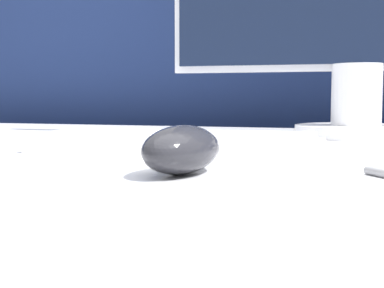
% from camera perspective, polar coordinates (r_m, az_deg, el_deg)
% --- Properties ---
extents(partition_panel, '(5.00, 0.03, 1.09)m').
position_cam_1_polar(partition_panel, '(1.36, 10.59, -6.43)').
color(partition_panel, navy).
rests_on(partition_panel, ground_plane).
extents(computer_mouse_near, '(0.07, 0.12, 0.04)m').
position_cam_1_polar(computer_mouse_near, '(0.49, -1.09, -0.59)').
color(computer_mouse_near, '#232328').
rests_on(computer_mouse_near, desk).
extents(keyboard, '(0.38, 0.16, 0.02)m').
position_cam_1_polar(keyboard, '(0.69, -1.41, 0.19)').
color(keyboard, silver).
rests_on(keyboard, desk).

